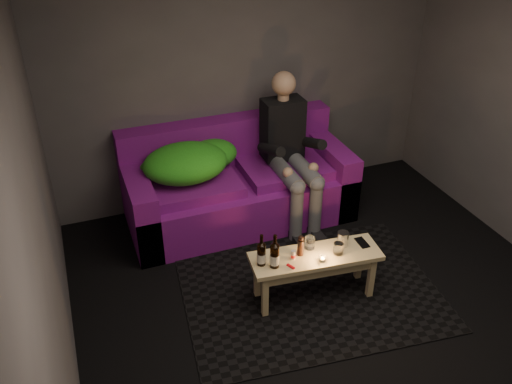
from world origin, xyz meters
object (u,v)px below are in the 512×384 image
person (289,148)px  sofa (237,186)px  coffee_table (315,262)px  steel_cup (343,239)px  beer_bottle_a (261,254)px  beer_bottle_b (275,255)px

person → sofa: bearing=159.6°
person → coffee_table: 1.31m
person → steel_cup: bearing=-91.7°
beer_bottle_a → person: bearing=57.6°
coffee_table → steel_cup: size_ratio=8.62×
sofa → coffee_table: sofa is taller
sofa → beer_bottle_b: sofa is taller
coffee_table → steel_cup: bearing=7.8°
sofa → beer_bottle_b: (-0.18, -1.41, 0.20)m
person → beer_bottle_b: size_ratio=4.95×
coffee_table → beer_bottle_a: size_ratio=3.92×
beer_bottle_b → steel_cup: bearing=5.2°
steel_cup → sofa: bearing=108.1°
beer_bottle_b → steel_cup: size_ratio=2.34×
beer_bottle_b → person: bearing=61.9°
person → steel_cup: 1.20m
sofa → coffee_table: (0.19, -1.39, 0.01)m
person → beer_bottle_b: bearing=-118.1°
beer_bottle_b → steel_cup: beer_bottle_b is taller
coffee_table → beer_bottle_a: bearing=175.1°
beer_bottle_a → steel_cup: (0.71, -0.00, -0.04)m
coffee_table → beer_bottle_b: bearing=-176.6°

